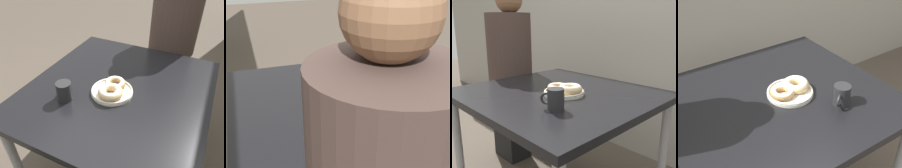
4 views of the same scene
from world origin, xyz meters
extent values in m
cube|color=black|center=(0.00, 0.13, 0.76)|extent=(1.06, 0.98, 0.04)
cylinder|color=#99999E|center=(0.47, -0.30, 0.37)|extent=(0.05, 0.05, 0.74)
cylinder|color=#99999E|center=(0.47, 0.56, 0.37)|extent=(0.05, 0.05, 0.74)
cylinder|color=silver|center=(0.07, 0.12, 0.78)|extent=(0.23, 0.23, 0.01)
torus|color=silver|center=(0.07, 0.12, 0.79)|extent=(0.23, 0.23, 0.01)
torus|color=#D6B27A|center=(0.11, 0.13, 0.81)|extent=(0.18, 0.18, 0.04)
torus|color=silver|center=(0.11, 0.13, 0.82)|extent=(0.17, 0.17, 0.03)
torus|color=#B2844C|center=(0.02, 0.11, 0.81)|extent=(0.17, 0.17, 0.03)
torus|color=silver|center=(0.02, 0.11, 0.81)|extent=(0.16, 0.16, 0.03)
cylinder|color=#232326|center=(0.22, -0.08, 0.83)|extent=(0.08, 0.08, 0.10)
cylinder|color=#382114|center=(0.22, -0.08, 0.87)|extent=(0.06, 0.06, 0.00)
torus|color=#232326|center=(0.18, -0.11, 0.83)|extent=(0.06, 0.04, 0.06)
sphere|color=brown|center=(-0.67, 0.25, 1.33)|extent=(0.20, 0.20, 0.20)
camera|label=1|loc=(0.90, 0.52, 1.52)|focal=35.00mm
camera|label=2|loc=(-1.20, 0.53, 1.45)|focal=50.00mm
camera|label=3|loc=(1.03, -0.82, 1.18)|focal=40.00mm
camera|label=4|loc=(-0.64, -0.91, 1.65)|focal=50.00mm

